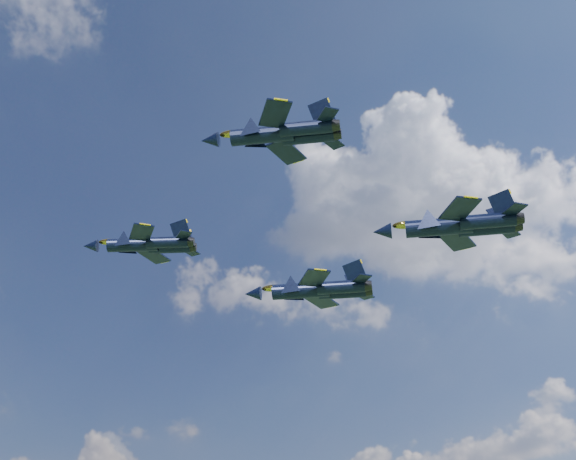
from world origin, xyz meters
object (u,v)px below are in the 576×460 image
at_px(jet_right, 296,291).
at_px(jet_left, 258,135).
at_px(jet_lead, 129,245).
at_px(jet_slot, 433,227).

bearing_deg(jet_right, jet_left, -177.90).
bearing_deg(jet_left, jet_lead, 47.83).
relative_size(jet_lead, jet_left, 1.00).
height_order(jet_right, jet_slot, jet_right).
distance_m(jet_right, jet_slot, 23.74).
distance_m(jet_left, jet_right, 33.40).
xyz_separation_m(jet_left, jet_right, (23.84, 23.30, -2.11)).
height_order(jet_lead, jet_right, jet_right).
xyz_separation_m(jet_lead, jet_left, (-0.10, -24.85, 1.92)).
bearing_deg(jet_slot, jet_left, 138.06).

